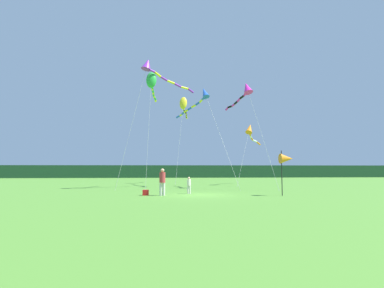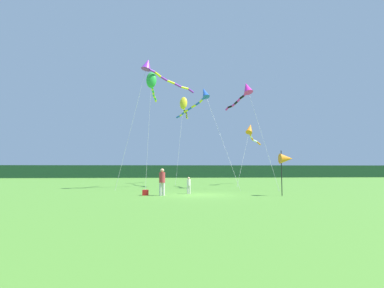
# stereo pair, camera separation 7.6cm
# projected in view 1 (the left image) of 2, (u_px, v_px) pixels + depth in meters

# --- Properties ---
(ground_plane) EXTENTS (120.00, 120.00, 0.00)m
(ground_plane) POSITION_uv_depth(u_px,v_px,m) (199.00, 195.00, 22.30)
(ground_plane) COLOR #4C842D
(distant_treeline) EXTENTS (108.00, 3.48, 2.56)m
(distant_treeline) POSITION_uv_depth(u_px,v_px,m) (176.00, 171.00, 67.09)
(distant_treeline) COLOR #1E4228
(distant_treeline) RESTS_ON ground
(person_adult) EXTENTS (0.41, 0.41, 1.84)m
(person_adult) POSITION_uv_depth(u_px,v_px,m) (162.00, 180.00, 21.87)
(person_adult) COLOR silver
(person_adult) RESTS_ON ground
(person_child) EXTENTS (0.27, 0.27, 1.23)m
(person_child) POSITION_uv_depth(u_px,v_px,m) (189.00, 184.00, 23.34)
(person_child) COLOR silver
(person_child) RESTS_ON ground
(cooler_box) EXTENTS (0.41, 0.43, 0.38)m
(cooler_box) POSITION_uv_depth(u_px,v_px,m) (146.00, 193.00, 22.00)
(cooler_box) COLOR red
(cooler_box) RESTS_ON ground
(banner_flag_pole) EXTENTS (0.90, 0.70, 3.07)m
(banner_flag_pole) POSITION_uv_depth(u_px,v_px,m) (286.00, 159.00, 21.86)
(banner_flag_pole) COLOR black
(banner_flag_pole) RESTS_ON ground
(kite_magenta) EXTENTS (3.08, 7.28, 10.18)m
(kite_magenta) POSITION_uv_depth(u_px,v_px,m) (245.00, 90.00, 30.58)
(kite_magenta) COLOR #B2B2B2
(kite_magenta) RESTS_ON ground
(kite_blue) EXTENTS (5.11, 10.21, 10.19)m
(kite_blue) POSITION_uv_depth(u_px,v_px,m) (200.00, 98.00, 32.96)
(kite_blue) COLOR #B2B2B2
(kite_blue) RESTS_ON ground
(kite_green) EXTENTS (1.08, 5.54, 11.02)m
(kite_green) POSITION_uv_depth(u_px,v_px,m) (152.00, 82.00, 30.37)
(kite_green) COLOR #B2B2B2
(kite_green) RESTS_ON ground
(kite_yellow) EXTENTS (1.89, 6.80, 10.93)m
(kite_yellow) POSITION_uv_depth(u_px,v_px,m) (184.00, 105.00, 40.27)
(kite_yellow) COLOR #B2B2B2
(kite_yellow) RESTS_ON ground
(kite_purple) EXTENTS (7.13, 4.49, 12.12)m
(kite_purple) POSITION_uv_depth(u_px,v_px,m) (152.00, 68.00, 29.93)
(kite_purple) COLOR #B2B2B2
(kite_purple) RESTS_ON ground
(kite_orange) EXTENTS (4.82, 7.53, 7.12)m
(kite_orange) POSITION_uv_depth(u_px,v_px,m) (250.00, 131.00, 36.67)
(kite_orange) COLOR #B2B2B2
(kite_orange) RESTS_ON ground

